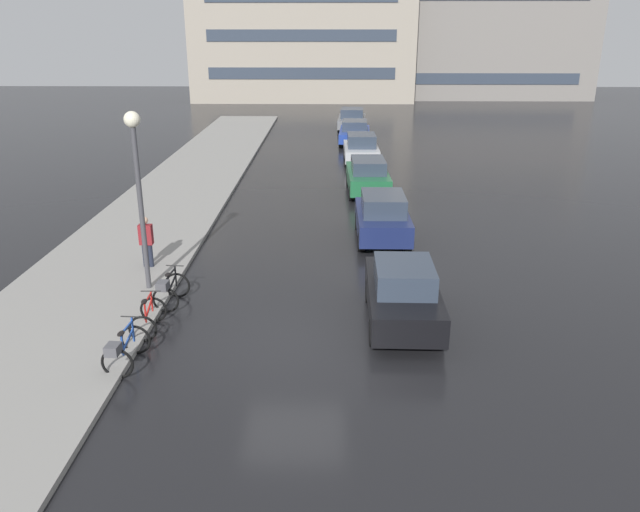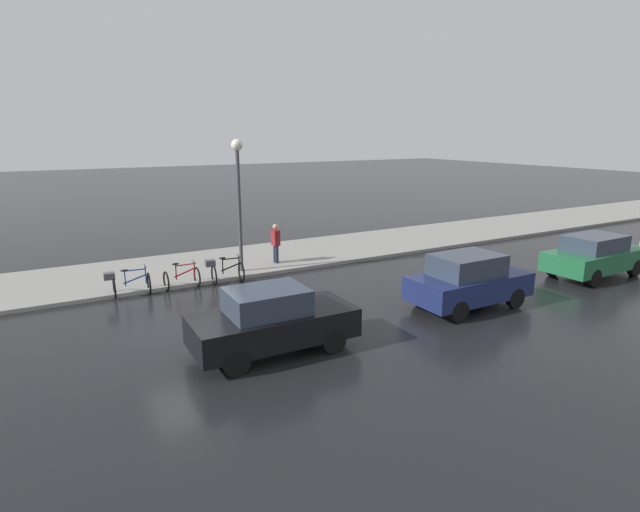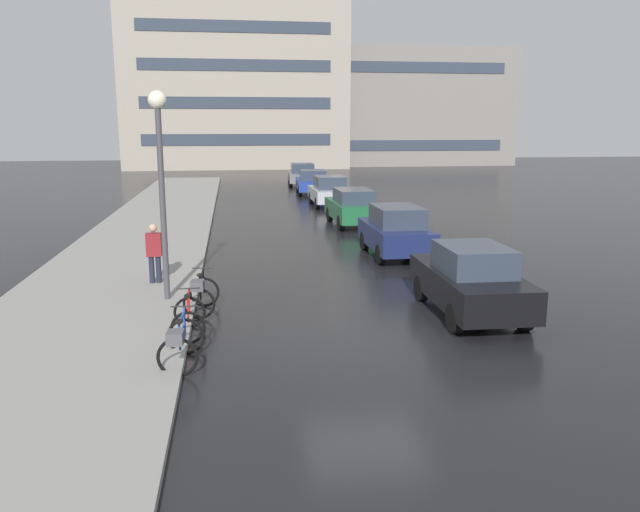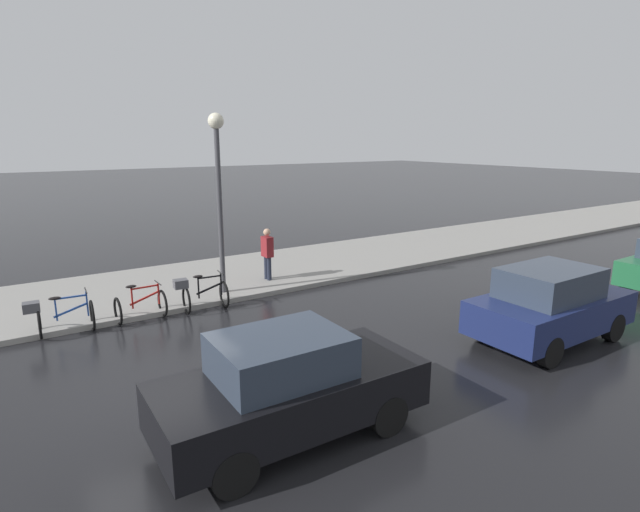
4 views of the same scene
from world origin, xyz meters
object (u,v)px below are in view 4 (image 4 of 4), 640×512
bicycle_nearest (59,315)px  streetlamp (218,173)px  car_black (288,386)px  car_navy (550,305)px  bicycle_second (141,305)px  pedestrian (267,253)px  bicycle_third (200,293)px

bicycle_nearest → streetlamp: streetlamp is taller
car_black → car_navy: car_navy is taller
bicycle_nearest → car_navy: bearing=55.0°
bicycle_second → car_black: size_ratio=0.29×
pedestrian → bicycle_nearest: bearing=-79.3°
bicycle_nearest → car_black: 6.80m
bicycle_nearest → pedestrian: 6.07m
bicycle_nearest → bicycle_second: size_ratio=1.23×
car_black → car_navy: (0.00, 6.64, 0.04)m
bicycle_third → car_black: 6.21m
bicycle_second → bicycle_third: size_ratio=0.86×
car_navy → pedestrian: 8.09m
car_black → pedestrian: pedestrian is taller
pedestrian → streetlamp: streetlamp is taller
bicycle_second → car_black: bearing=5.4°
bicycle_second → car_black: 6.37m
bicycle_nearest → car_black: car_black is taller
bicycle_third → car_navy: bearing=43.2°
bicycle_second → pedestrian: (-1.15, 4.13, 0.60)m
bicycle_nearest → bicycle_third: bearing=86.4°
bicycle_second → pedestrian: 4.33m
bicycle_nearest → car_navy: (6.35, 9.05, 0.37)m
bicycle_third → pedestrian: (-1.33, 2.67, 0.48)m
car_navy → pedestrian: size_ratio=2.22×
bicycle_second → pedestrian: size_ratio=0.67×
bicycle_third → streetlamp: (-0.86, 1.00, 3.01)m
pedestrian → streetlamp: bearing=-74.4°
car_black → car_navy: 6.64m
bicycle_second → car_navy: bearing=48.9°
bicycle_second → bicycle_third: 1.48m
streetlamp → pedestrian: bearing=105.6°
bicycle_second → bicycle_third: bicycle_third is taller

